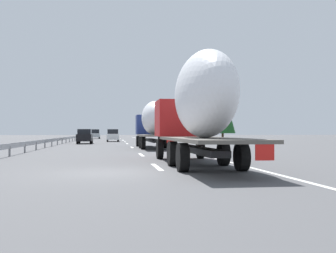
{
  "coord_description": "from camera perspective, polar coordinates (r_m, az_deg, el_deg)",
  "views": [
    {
      "loc": [
        -13.97,
        0.0,
        1.43
      ],
      "look_at": [
        16.03,
        -4.24,
        1.85
      ],
      "focal_mm": 42.12,
      "sensor_mm": 36.0,
      "label": 1
    }
  ],
  "objects": [
    {
      "name": "guardrail_median",
      "position": [
        57.3,
        -14.07,
        -1.62
      ],
      "size": [
        94.0,
        0.1,
        0.76
      ],
      "color": "#9EA0A5",
      "rests_on": "ground_plane"
    },
    {
      "name": "tree_3",
      "position": [
        48.67,
        7.91,
        2.39
      ],
      "size": [
        3.11,
        3.11,
        6.99
      ],
      "color": "#472D19",
      "rests_on": "ground_plane"
    },
    {
      "name": "edge_line_right",
      "position": [
        59.25,
        -2.73,
        -2.17
      ],
      "size": [
        110.0,
        0.2,
        0.01
      ],
      "primitive_type": "cube",
      "color": "white",
      "rests_on": "ground_plane"
    },
    {
      "name": "lane_stripe_7",
      "position": [
        88.57,
        -6.89,
        -1.71
      ],
      "size": [
        3.2,
        0.2,
        0.01
      ],
      "primitive_type": "cube",
      "color": "white",
      "rests_on": "ground_plane"
    },
    {
      "name": "lane_stripe_5",
      "position": [
        70.1,
        -6.59,
        -1.95
      ],
      "size": [
        3.2,
        0.2,
        0.01
      ],
      "primitive_type": "cube",
      "color": "white",
      "rests_on": "ground_plane"
    },
    {
      "name": "road_sign",
      "position": [
        51.68,
        -0.61,
        -0.02
      ],
      "size": [
        0.1,
        0.9,
        3.07
      ],
      "color": "gray",
      "rests_on": "ground_plane"
    },
    {
      "name": "tree_1",
      "position": [
        69.01,
        0.34,
        1.23
      ],
      "size": [
        2.45,
        2.45,
        6.34
      ],
      "color": "#472D19",
      "rests_on": "ground_plane"
    },
    {
      "name": "truck_lead",
      "position": [
        35.11,
        -2.16,
        0.67
      ],
      "size": [
        12.44,
        2.55,
        4.08
      ],
      "color": "navy",
      "rests_on": "ground_plane"
    },
    {
      "name": "ground_plane",
      "position": [
        53.99,
        -8.06,
        -2.3
      ],
      "size": [
        260.0,
        260.0,
        0.0
      ],
      "primitive_type": "plane",
      "color": "#4C4C4F"
    },
    {
      "name": "tree_2",
      "position": [
        59.1,
        4.13,
        1.69
      ],
      "size": [
        3.86,
        3.86,
        6.72
      ],
      "color": "#472D19",
      "rests_on": "ground_plane"
    },
    {
      "name": "truck_trailing",
      "position": [
        16.77,
        4.38,
        3.01
      ],
      "size": [
        12.5,
        2.55,
        4.62
      ],
      "color": "#B21919",
      "rests_on": "ground_plane"
    },
    {
      "name": "tree_4",
      "position": [
        76.87,
        -0.09,
        0.97
      ],
      "size": [
        3.64,
        3.64,
        6.13
      ],
      "color": "#472D19",
      "rests_on": "ground_plane"
    },
    {
      "name": "car_black_suv",
      "position": [
        49.02,
        -11.94,
        -1.39
      ],
      "size": [
        4.71,
        1.77,
        1.77
      ],
      "color": "black",
      "rests_on": "ground_plane"
    },
    {
      "name": "lane_stripe_4",
      "position": [
        57.06,
        -6.25,
        -2.22
      ],
      "size": [
        3.2,
        0.2,
        0.01
      ],
      "primitive_type": "cube",
      "color": "white",
      "rests_on": "ground_plane"
    },
    {
      "name": "car_silver_hatch",
      "position": [
        84.55,
        -10.45,
        -1.08
      ],
      "size": [
        4.78,
        1.83,
        1.97
      ],
      "color": "#ADB2B7",
      "rests_on": "ground_plane"
    },
    {
      "name": "lane_stripe_2",
      "position": [
        36.53,
        -5.23,
        -3.03
      ],
      "size": [
        3.2,
        0.2,
        0.01
      ],
      "primitive_type": "cube",
      "color": "white",
      "rests_on": "ground_plane"
    },
    {
      "name": "lane_stripe_0",
      "position": [
        16.14,
        -1.62,
        -5.87
      ],
      "size": [
        3.2,
        0.2,
        0.01
      ],
      "primitive_type": "cube",
      "color": "white",
      "rests_on": "ground_plane"
    },
    {
      "name": "lane_stripe_3",
      "position": [
        48.44,
        -5.93,
        -2.48
      ],
      "size": [
        3.2,
        0.2,
        0.01
      ],
      "primitive_type": "cube",
      "color": "white",
      "rests_on": "ground_plane"
    },
    {
      "name": "lane_stripe_1",
      "position": [
        24.77,
        -3.88,
        -4.09
      ],
      "size": [
        3.2,
        0.2,
        0.01
      ],
      "primitive_type": "cube",
      "color": "white",
      "rests_on": "ground_plane"
    },
    {
      "name": "lane_stripe_6",
      "position": [
        66.33,
        -6.5,
        -2.02
      ],
      "size": [
        3.2,
        0.2,
        0.01
      ],
      "primitive_type": "cube",
      "color": "white",
      "rests_on": "ground_plane"
    },
    {
      "name": "tree_0",
      "position": [
        61.7,
        2.3,
        0.82
      ],
      "size": [
        2.95,
        2.95,
        5.08
      ],
      "color": "#472D19",
      "rests_on": "ground_plane"
    },
    {
      "name": "car_white_van",
      "position": [
        59.28,
        -7.99,
        -1.27
      ],
      "size": [
        4.6,
        1.77,
        1.83
      ],
      "color": "white",
      "rests_on": "ground_plane"
    }
  ]
}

